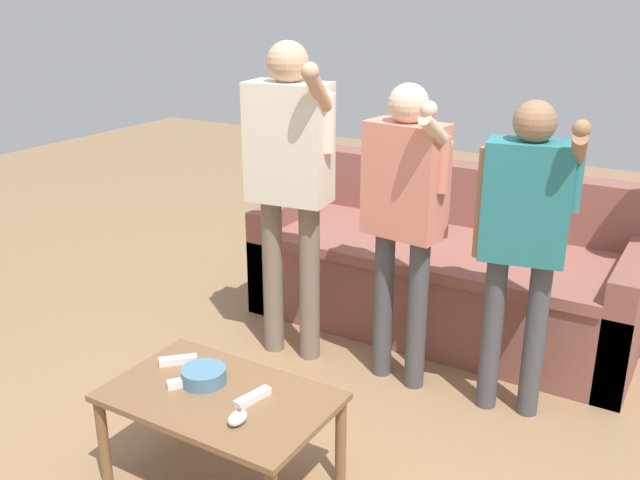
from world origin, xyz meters
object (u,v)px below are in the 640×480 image
Objects in this scene: game_remote_nunchuk at (238,418)px; player_center at (404,203)px; game_remote_wand_near at (253,397)px; game_remote_wand_far at (187,381)px; player_right at (524,226)px; coffee_table at (220,406)px; couch at (447,272)px; snack_bowl at (204,376)px; player_left at (289,167)px; game_remote_wand_spare at (178,360)px.

game_remote_nunchuk is 0.06× the size of player_center.
game_remote_wand_far is at bearing -172.40° from game_remote_wand_near.
player_right is 8.87× the size of game_remote_wand_near.
player_right is (0.81, 1.10, 0.56)m from coffee_table.
player_center is 1.18m from game_remote_wand_near.
game_remote_nunchuk is at bearing -91.03° from couch.
snack_bowl is (-0.11, 0.04, 0.08)m from coffee_table.
player_center is 1.27m from game_remote_wand_far.
player_left is at bearing 108.72° from coffee_table.
game_remote_wand_far is at bearing -110.24° from player_center.
snack_bowl reaches higher than game_remote_wand_spare.
player_center is (0.26, 1.09, 0.58)m from coffee_table.
game_remote_wand_far is (-0.33, 0.11, -0.01)m from game_remote_nunchuk.
snack_bowl is at bearing 48.32° from game_remote_wand_far.
player_right reaches higher than game_remote_nunchuk.
game_remote_wand_spare is at bearing 143.21° from game_remote_wand_far.
player_left is (-0.53, 1.16, 0.60)m from game_remote_nunchuk.
game_remote_wand_spare is at bearing -119.02° from player_center.
coffee_table is at bearing -96.59° from couch.
game_remote_wand_near reaches higher than coffee_table.
game_remote_wand_spare reaches higher than coffee_table.
game_remote_wand_spare is (-0.47, 0.22, -0.01)m from game_remote_nunchuk.
player_left reaches higher than player_right.
game_remote_wand_near is at bearing -96.38° from player_center.
player_left is (-0.35, 1.05, 0.68)m from coffee_table.
player_left is at bearing -177.14° from player_right.
game_remote_wand_far is 1.10× the size of game_remote_wand_spare.
player_right is (0.60, -0.74, 0.60)m from couch.
player_right is 10.69× the size of game_remote_wand_spare.
player_center reaches higher than coffee_table.
player_left is at bearing 114.56° from game_remote_nunchuk.
snack_bowl is at bearing -76.16° from player_left.
couch is 1.82m from game_remote_wand_spare.
couch is 14.35× the size of game_remote_wand_far.
couch is 1.45× the size of player_center.
snack_bowl is (-0.32, -1.80, 0.13)m from couch.
coffee_table is at bearing -18.45° from game_remote_wand_spare.
game_remote_wand_far is at bearing -79.00° from player_left.
player_left is at bearing 115.77° from game_remote_wand_near.
game_remote_nunchuk is 0.52m from game_remote_wand_spare.
coffee_table is at bearing -19.81° from snack_bowl.
player_right is at bearing 49.23° from game_remote_wand_far.
player_left is at bearing 101.00° from game_remote_wand_far.
player_center is (0.36, 1.05, 0.49)m from snack_bowl.
couch is 15.82× the size of game_remote_wand_spare.
player_left is 11.01× the size of game_remote_wand_far.
player_center is 1.02× the size of player_right.
game_remote_nunchuk is at bearing -65.44° from player_left.
coffee_table is at bearing 3.85° from game_remote_wand_far.
player_left reaches higher than game_remote_wand_far.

